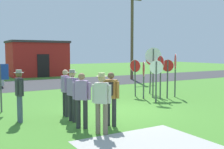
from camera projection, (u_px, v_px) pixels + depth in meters
ground_plane at (123, 110)px, 10.90m from camera, size 80.00×80.00×0.00m
street_asphalt at (45, 84)px, 19.88m from camera, size 60.00×6.40×0.01m
concrete_path at (146, 145)px, 6.89m from camera, size 3.20×2.40×0.01m
building_background at (37, 58)px, 26.72m from camera, size 5.44×4.10×3.36m
utility_pole at (132, 34)px, 22.92m from camera, size 1.80×0.24×7.26m
stop_sign_rear_right at (160, 70)px, 13.38m from camera, size 0.14×0.66×2.14m
stop_sign_rear_left at (144, 73)px, 13.54m from camera, size 0.41×0.69×1.87m
stop_sign_tallest at (156, 69)px, 14.55m from camera, size 0.07×0.65×2.12m
stop_sign_far_back at (135, 72)px, 14.25m from camera, size 0.28×0.63×1.92m
stop_sign_leaning_right at (168, 72)px, 13.63m from camera, size 0.55×0.32×1.95m
stop_sign_nearest at (156, 74)px, 12.54m from camera, size 0.41×0.49×1.93m
stop_sign_center_cluster at (151, 64)px, 15.09m from camera, size 0.19×0.81×2.39m
stop_sign_low_front at (153, 63)px, 13.81m from camera, size 0.70×0.45×2.53m
stop_sign_leaning_left at (175, 67)px, 14.05m from camera, size 0.50×0.67×2.23m
person_with_sunhat at (111, 95)px, 8.55m from camera, size 0.46×0.50×1.69m
person_near_signs at (72, 92)px, 9.11m from camera, size 0.32×0.56×1.74m
person_in_dark_shirt at (66, 90)px, 9.88m from camera, size 0.22×0.57×1.69m
person_in_teal at (82, 97)px, 8.28m from camera, size 0.45×0.40×1.69m
person_on_left at (102, 100)px, 7.71m from camera, size 0.41×0.44×1.74m
person_holding_notes at (19, 93)px, 9.04m from camera, size 0.31×0.57×1.74m
info_panel_rightmost at (1, 79)px, 10.51m from camera, size 0.59×0.14×1.86m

